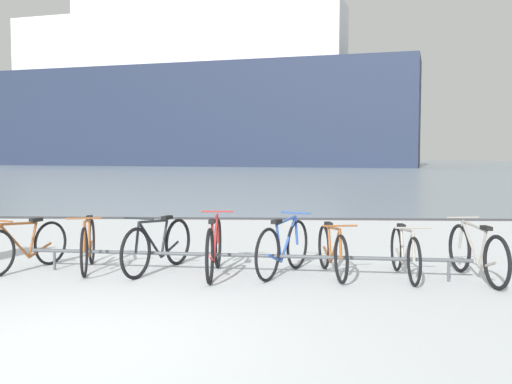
# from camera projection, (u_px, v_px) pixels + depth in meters

# --- Properties ---
(ground) EXTENTS (80.00, 132.00, 0.08)m
(ground) POSITION_uv_depth(u_px,v_px,m) (263.00, 170.00, 58.77)
(ground) COLOR silver
(bike_rack) EXTENTS (6.05, 0.62, 0.31)m
(bike_rack) POSITION_uv_depth(u_px,v_px,m) (242.00, 256.00, 8.05)
(bike_rack) COLOR #4C5156
(bike_rack) RESTS_ON ground
(bicycle_0) EXTENTS (0.71, 1.55, 0.77)m
(bicycle_0) POSITION_uv_depth(u_px,v_px,m) (25.00, 246.00, 8.37)
(bicycle_0) COLOR black
(bicycle_0) RESTS_ON ground
(bicycle_1) EXTENTS (0.51, 1.63, 0.80)m
(bicycle_1) POSITION_uv_depth(u_px,v_px,m) (88.00, 245.00, 8.41)
(bicycle_1) COLOR black
(bicycle_1) RESTS_ON ground
(bicycle_2) EXTENTS (0.71, 1.69, 0.81)m
(bicycle_2) POSITION_uv_depth(u_px,v_px,m) (158.00, 246.00, 8.31)
(bicycle_2) COLOR black
(bicycle_2) RESTS_ON ground
(bicycle_3) EXTENTS (0.46, 1.79, 0.85)m
(bicycle_3) POSITION_uv_depth(u_px,v_px,m) (214.00, 248.00, 8.06)
(bicycle_3) COLOR black
(bicycle_3) RESTS_ON ground
(bicycle_4) EXTENTS (0.76, 1.53, 0.83)m
(bicycle_4) POSITION_uv_depth(u_px,v_px,m) (283.00, 248.00, 8.10)
(bicycle_4) COLOR black
(bicycle_4) RESTS_ON ground
(bicycle_5) EXTENTS (0.46, 1.59, 0.75)m
(bicycle_5) POSITION_uv_depth(u_px,v_px,m) (332.00, 251.00, 8.03)
(bicycle_5) COLOR black
(bicycle_5) RESTS_ON ground
(bicycle_6) EXTENTS (0.46, 1.60, 0.74)m
(bicycle_6) POSITION_uv_depth(u_px,v_px,m) (405.00, 253.00, 7.89)
(bicycle_6) COLOR black
(bicycle_6) RESTS_ON ground
(bicycle_7) EXTENTS (0.46, 1.75, 0.79)m
(bicycle_7) POSITION_uv_depth(u_px,v_px,m) (477.00, 253.00, 7.75)
(bicycle_7) COLOR black
(bicycle_7) RESTS_ON ground
(ferry_ship) EXTENTS (57.13, 22.24, 27.88)m
(ferry_ship) POSITION_uv_depth(u_px,v_px,m) (181.00, 91.00, 73.65)
(ferry_ship) COLOR #232D47
(ferry_ship) RESTS_ON ground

